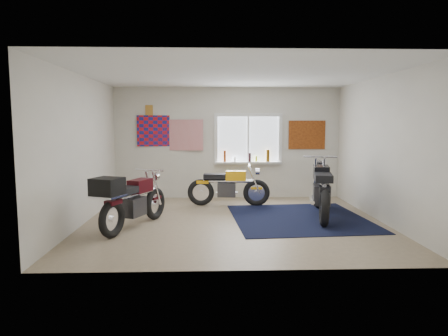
{
  "coord_description": "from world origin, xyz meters",
  "views": [
    {
      "loc": [
        -0.44,
        -7.28,
        1.81
      ],
      "look_at": [
        -0.17,
        0.4,
        0.97
      ],
      "focal_mm": 32.0,
      "sensor_mm": 36.0,
      "label": 1
    }
  ],
  "objects_px": {
    "black_chrome_bike": "(321,191)",
    "maroon_tourer": "(130,200)",
    "navy_rug": "(299,218)",
    "yellow_triumph": "(228,187)"
  },
  "relations": [
    {
      "from": "navy_rug",
      "to": "yellow_triumph",
      "type": "relative_size",
      "value": 1.41
    },
    {
      "from": "navy_rug",
      "to": "maroon_tourer",
      "type": "height_order",
      "value": "maroon_tourer"
    },
    {
      "from": "black_chrome_bike",
      "to": "maroon_tourer",
      "type": "relative_size",
      "value": 1.19
    },
    {
      "from": "black_chrome_bike",
      "to": "maroon_tourer",
      "type": "distance_m",
      "value": 3.66
    },
    {
      "from": "yellow_triumph",
      "to": "black_chrome_bike",
      "type": "xyz_separation_m",
      "value": [
        1.78,
        -1.13,
        0.1
      ]
    },
    {
      "from": "navy_rug",
      "to": "yellow_triumph",
      "type": "distance_m",
      "value": 1.87
    },
    {
      "from": "navy_rug",
      "to": "maroon_tourer",
      "type": "relative_size",
      "value": 1.38
    },
    {
      "from": "navy_rug",
      "to": "maroon_tourer",
      "type": "distance_m",
      "value": 3.22
    },
    {
      "from": "yellow_triumph",
      "to": "black_chrome_bike",
      "type": "bearing_deg",
      "value": -28.46
    },
    {
      "from": "yellow_triumph",
      "to": "black_chrome_bike",
      "type": "relative_size",
      "value": 0.82
    }
  ]
}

